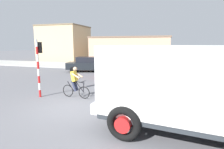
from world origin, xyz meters
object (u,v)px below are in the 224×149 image
at_px(traffic_light_pole, 39,60).
at_px(car_white_mid, 191,71).
at_px(cyclist, 75,82).
at_px(car_red_near, 120,68).
at_px(car_far_side, 86,64).
at_px(pedestrian_near_kerb, 106,67).
at_px(truck_foreground, 183,84).

height_order(traffic_light_pole, car_white_mid, traffic_light_pole).
distance_m(cyclist, car_red_near, 6.66).
distance_m(cyclist, car_white_mid, 9.64).
distance_m(car_far_side, pedestrian_near_kerb, 3.49).
relative_size(truck_foreground, cyclist, 3.28).
bearing_deg(pedestrian_near_kerb, cyclist, -85.14).
height_order(traffic_light_pole, car_red_near, traffic_light_pole).
xyz_separation_m(traffic_light_pole, car_far_side, (-1.45, 9.09, -1.25)).
bearing_deg(truck_foreground, car_red_near, 116.09).
relative_size(truck_foreground, car_white_mid, 1.31).
bearing_deg(cyclist, car_white_mid, 45.98).
distance_m(traffic_light_pole, pedestrian_near_kerb, 7.33).
relative_size(cyclist, pedestrian_near_kerb, 1.07).
height_order(car_far_side, pedestrian_near_kerb, pedestrian_near_kerb).
distance_m(truck_foreground, car_far_side, 14.17).
bearing_deg(car_far_side, traffic_light_pole, -80.96).
bearing_deg(car_red_near, cyclist, -97.26).
height_order(cyclist, car_far_side, cyclist).
bearing_deg(pedestrian_near_kerb, car_far_side, 145.04).
relative_size(cyclist, traffic_light_pole, 0.54).
height_order(truck_foreground, car_far_side, truck_foreground).
height_order(car_red_near, car_white_mid, same).
bearing_deg(car_white_mid, car_far_side, 170.19).
xyz_separation_m(truck_foreground, pedestrian_near_kerb, (-5.85, 9.15, -0.82)).
height_order(cyclist, car_white_mid, cyclist).
xyz_separation_m(truck_foreground, cyclist, (-5.28, 2.46, -0.80)).
distance_m(truck_foreground, car_white_mid, 9.54).
bearing_deg(traffic_light_pole, car_red_near, 68.05).
xyz_separation_m(truck_foreground, traffic_light_pole, (-7.26, 2.06, 0.40)).
distance_m(cyclist, car_far_side, 9.34).
bearing_deg(truck_foreground, cyclist, 155.02).
bearing_deg(pedestrian_near_kerb, car_white_mid, 1.95).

